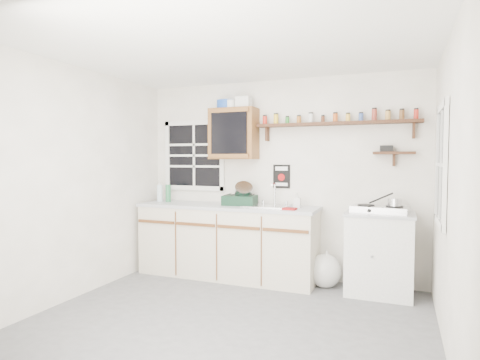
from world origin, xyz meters
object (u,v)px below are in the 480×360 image
object	(u,v)px
spice_shelf	(336,122)
dish_rack	(241,197)
right_cabinet	(379,253)
main_cabinet	(227,241)
hotplate	(380,209)
upper_cabinet	(234,134)

from	to	relation	value
spice_shelf	dish_rack	distance (m)	1.47
right_cabinet	dish_rack	xyz separation A→B (m)	(-1.66, 0.03, 0.56)
main_cabinet	hotplate	xyz separation A→B (m)	(1.84, 0.01, 0.49)
right_cabinet	spice_shelf	distance (m)	1.58
main_cabinet	hotplate	distance (m)	1.90
hotplate	upper_cabinet	bearing A→B (deg)	-176.79
dish_rack	hotplate	xyz separation A→B (m)	(1.67, -0.05, -0.07)
right_cabinet	hotplate	world-z (taller)	hotplate
upper_cabinet	spice_shelf	bearing A→B (deg)	3.09
spice_shelf	hotplate	xyz separation A→B (m)	(0.52, -0.21, -0.98)
main_cabinet	spice_shelf	xyz separation A→B (m)	(1.31, 0.21, 1.47)
right_cabinet	spice_shelf	xyz separation A→B (m)	(-0.52, 0.19, 1.48)
right_cabinet	hotplate	xyz separation A→B (m)	(0.00, -0.02, 0.49)
spice_shelf	right_cabinet	bearing A→B (deg)	-19.81
hotplate	dish_rack	bearing A→B (deg)	-174.26
upper_cabinet	dish_rack	size ratio (longest dim) A/B	1.49
upper_cabinet	main_cabinet	bearing A→B (deg)	-103.68
main_cabinet	dish_rack	bearing A→B (deg)	19.32
upper_cabinet	hotplate	size ratio (longest dim) A/B	1.03
main_cabinet	right_cabinet	size ratio (longest dim) A/B	2.54
upper_cabinet	dish_rack	bearing A→B (deg)	-31.84
upper_cabinet	dish_rack	distance (m)	0.82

